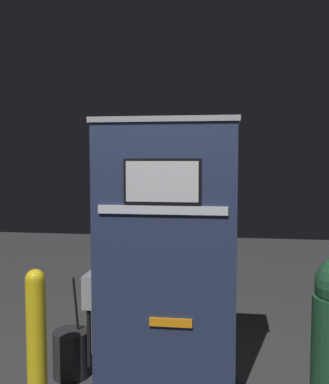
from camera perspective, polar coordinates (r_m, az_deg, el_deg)
The scene contains 3 objects.
gas_pump at distance 3.46m, azimuth 0.23°, elevation -8.08°, with size 1.15×0.51×2.08m.
safety_bollard at distance 3.42m, azimuth -15.96°, elevation -17.27°, with size 0.14×0.14×1.02m.
squeegee_bucket at distance 3.97m, azimuth -11.75°, elevation -19.40°, with size 0.30×0.30×0.84m.
Camera 1 is at (0.46, -3.11, 1.78)m, focal length 42.00 mm.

